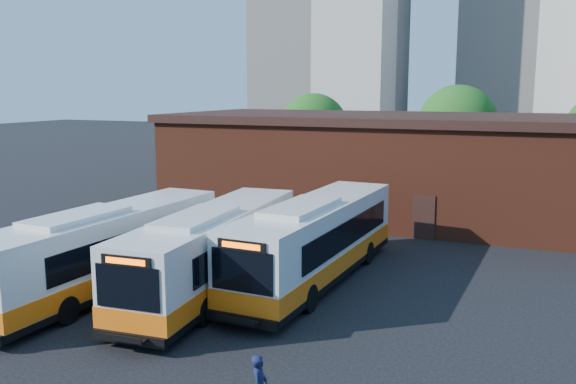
% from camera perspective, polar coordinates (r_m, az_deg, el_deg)
% --- Properties ---
extents(ground, '(220.00, 220.00, 0.00)m').
position_cam_1_polar(ground, '(21.69, -2.52, -11.96)').
color(ground, black).
extents(bus_west, '(3.11, 12.66, 3.42)m').
position_cam_1_polar(bus_west, '(25.32, -16.64, -5.49)').
color(bus_west, silver).
rests_on(bus_west, ground).
extents(bus_midwest, '(3.47, 12.71, 3.42)m').
position_cam_1_polar(bus_midwest, '(24.36, -6.93, -5.74)').
color(bus_midwest, silver).
rests_on(bus_midwest, ground).
extents(bus_mideast, '(3.21, 13.09, 3.54)m').
position_cam_1_polar(bus_mideast, '(25.54, 2.57, -4.84)').
color(bus_mideast, silver).
rests_on(bus_mideast, ground).
extents(depot_building, '(28.60, 12.60, 6.40)m').
position_cam_1_polar(depot_building, '(39.47, 9.95, 2.59)').
color(depot_building, maroon).
rests_on(depot_building, ground).
extents(tree_west, '(6.00, 6.00, 7.65)m').
position_cam_1_polar(tree_west, '(53.68, 2.41, 6.03)').
color(tree_west, '#382314').
rests_on(tree_west, ground).
extents(tree_mid, '(6.56, 6.56, 8.36)m').
position_cam_1_polar(tree_mid, '(52.73, 15.58, 6.10)').
color(tree_mid, '#382314').
rests_on(tree_mid, ground).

